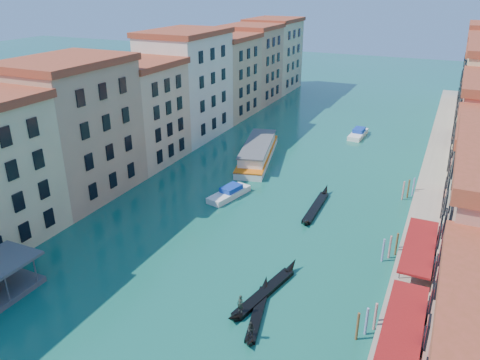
# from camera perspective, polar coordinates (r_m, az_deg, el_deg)

# --- Properties ---
(left_bank_palazzos) EXTENTS (12.80, 128.40, 21.00)m
(left_bank_palazzos) POSITION_cam_1_polar(r_m,az_deg,el_deg) (90.85, -8.60, 10.22)
(left_bank_palazzos) COLOR beige
(left_bank_palazzos) RESTS_ON ground
(quay) EXTENTS (4.00, 140.00, 1.00)m
(quay) POSITION_cam_1_polar(r_m,az_deg,el_deg) (79.81, 22.35, -0.10)
(quay) COLOR gray
(quay) RESTS_ON ground
(restaurant_awnings) EXTENTS (3.20, 44.55, 3.12)m
(restaurant_awnings) POSITION_cam_1_polar(r_m,az_deg,el_deg) (41.89, 18.94, -17.92)
(restaurant_awnings) COLOR maroon
(restaurant_awnings) RESTS_ON ground
(mooring_poles_right) EXTENTS (1.44, 54.24, 3.20)m
(mooring_poles_right) POSITION_cam_1_polar(r_m,az_deg,el_deg) (47.64, 15.79, -14.42)
(mooring_poles_right) COLOR brown
(mooring_poles_right) RESTS_ON ground
(vaporetto_far) EXTENTS (9.41, 21.15, 3.07)m
(vaporetto_far) POSITION_cam_1_polar(r_m,az_deg,el_deg) (83.94, 2.17, 3.46)
(vaporetto_far) COLOR silver
(vaporetto_far) RESTS_ON ground
(gondola_fore) EXTENTS (3.65, 12.61, 2.54)m
(gondola_fore) POSITION_cam_1_polar(r_m,az_deg,el_deg) (49.16, 2.98, -13.38)
(gondola_fore) COLOR black
(gondola_fore) RESTS_ON ground
(gondola_right) EXTENTS (3.09, 10.55, 2.12)m
(gondola_right) POSITION_cam_1_polar(r_m,az_deg,el_deg) (46.46, 2.12, -15.90)
(gondola_right) COLOR black
(gondola_right) RESTS_ON ground
(gondola_far) EXTENTS (1.40, 13.13, 1.86)m
(gondola_far) POSITION_cam_1_polar(r_m,az_deg,el_deg) (66.91, 9.28, -3.12)
(gondola_far) COLOR black
(gondola_far) RESTS_ON ground
(motorboat_mid) EXTENTS (4.07, 7.96, 1.58)m
(motorboat_mid) POSITION_cam_1_polar(r_m,az_deg,el_deg) (69.42, -1.29, -1.58)
(motorboat_mid) COLOR white
(motorboat_mid) RESTS_ON ground
(motorboat_far) EXTENTS (2.78, 7.89, 1.61)m
(motorboat_far) POSITION_cam_1_polar(r_m,az_deg,el_deg) (99.74, 14.21, 5.52)
(motorboat_far) COLOR white
(motorboat_far) RESTS_ON ground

